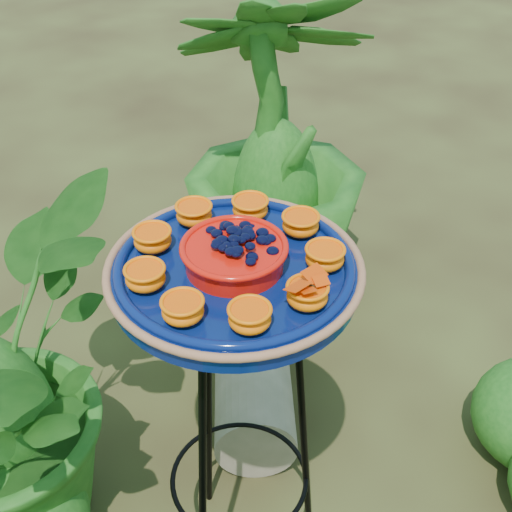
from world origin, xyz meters
The scene contains 5 objects.
ground_plane centered at (0.00, 0.00, 0.00)m, with size 20.00×20.00×0.00m, color black.
tripod_stand centered at (-0.15, -0.04, 0.51)m, with size 0.38×0.38×0.83m.
feeder_dish centered at (-0.15, -0.04, 0.87)m, with size 0.53×0.53×0.10m.
driftwood_log centered at (0.27, 0.29, 0.11)m, with size 0.22×0.22×0.65m, color tan.
shrub_back_right centered at (0.71, 0.58, 0.53)m, with size 0.59×0.59×1.06m, color #195115.
Camera 1 is at (-0.83, -0.70, 1.61)m, focal length 50.00 mm.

